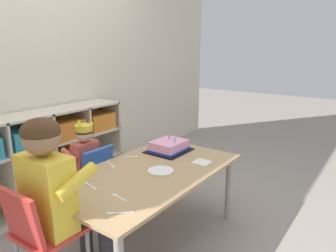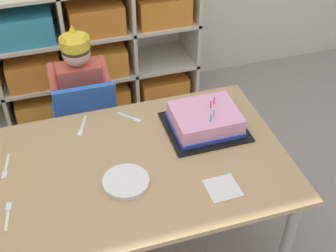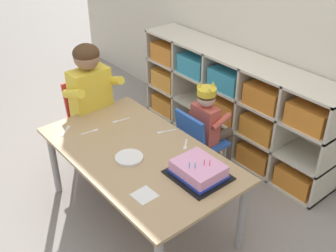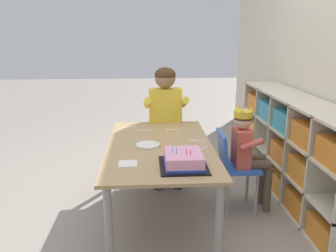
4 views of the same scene
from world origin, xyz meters
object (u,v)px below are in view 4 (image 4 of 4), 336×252
(classroom_chair_adult_side, at_px, (165,130))
(activity_table, at_px, (160,153))
(fork_by_napkin, at_px, (173,130))
(paper_plate_stack, at_px, (148,145))
(fork_scattered_mid_table, at_px, (196,141))
(fork_beside_plate_stack, at_px, (131,126))
(classroom_chair_blue, at_px, (233,163))
(fork_at_table_front_edge, at_px, (144,130))
(fork_near_cake_tray, at_px, (201,150))
(birthday_cake_on_tray, at_px, (183,160))
(child_with_crown, at_px, (247,146))
(adult_helper_seated, at_px, (166,112))

(classroom_chair_adult_side, bearing_deg, activity_table, -97.54)
(classroom_chair_adult_side, relative_size, fork_by_napkin, 5.33)
(paper_plate_stack, height_order, fork_scattered_mid_table, paper_plate_stack)
(activity_table, bearing_deg, fork_by_napkin, 162.41)
(fork_by_napkin, bearing_deg, fork_beside_plate_stack, 171.32)
(classroom_chair_blue, distance_m, fork_scattered_mid_table, 0.34)
(activity_table, bearing_deg, fork_at_table_front_edge, -164.23)
(paper_plate_stack, distance_m, fork_at_table_front_edge, 0.43)
(fork_near_cake_tray, bearing_deg, birthday_cake_on_tray, -161.09)
(fork_at_table_front_edge, bearing_deg, child_with_crown, 162.39)
(paper_plate_stack, relative_size, fork_beside_plate_stack, 1.53)
(classroom_chair_adult_side, distance_m, fork_by_napkin, 0.39)
(classroom_chair_adult_side, bearing_deg, fork_at_table_front_edge, -119.30)
(fork_at_table_front_edge, xyz_separation_m, fork_near_cake_tray, (0.54, 0.40, 0.00))
(activity_table, distance_m, fork_near_cake_tray, 0.32)
(adult_helper_seated, relative_size, paper_plate_stack, 5.96)
(classroom_chair_blue, bearing_deg, child_with_crown, -89.93)
(fork_by_napkin, xyz_separation_m, fork_at_table_front_edge, (-0.00, -0.24, 0.00))
(child_with_crown, relative_size, birthday_cake_on_tray, 2.50)
(activity_table, height_order, adult_helper_seated, adult_helper_seated)
(classroom_chair_blue, xyz_separation_m, birthday_cake_on_tray, (0.46, -0.44, 0.21))
(classroom_chair_adult_side, bearing_deg, fork_by_napkin, -84.30)
(classroom_chair_blue, bearing_deg, fork_near_cake_tray, 121.94)
(activity_table, xyz_separation_m, classroom_chair_blue, (-0.04, 0.57, -0.11))
(classroom_chair_adult_side, distance_m, fork_scattered_mid_table, 0.74)
(activity_table, distance_m, classroom_chair_adult_side, 0.79)
(adult_helper_seated, bearing_deg, fork_at_table_front_edge, -129.44)
(child_with_crown, bearing_deg, activity_table, 93.80)
(fork_beside_plate_stack, relative_size, fork_by_napkin, 0.85)
(classroom_chair_blue, distance_m, adult_helper_seated, 0.84)
(paper_plate_stack, height_order, fork_by_napkin, paper_plate_stack)
(paper_plate_stack, height_order, fork_at_table_front_edge, paper_plate_stack)
(activity_table, xyz_separation_m, fork_scattered_mid_table, (-0.08, 0.29, 0.06))
(fork_scattered_mid_table, bearing_deg, fork_near_cake_tray, -69.34)
(classroom_chair_blue, bearing_deg, fork_scattered_mid_table, 81.72)
(fork_scattered_mid_table, relative_size, fork_at_table_front_edge, 0.99)
(classroom_chair_adult_side, height_order, fork_by_napkin, classroom_chair_adult_side)
(classroom_chair_blue, height_order, classroom_chair_adult_side, classroom_chair_adult_side)
(fork_near_cake_tray, bearing_deg, classroom_chair_blue, -11.55)
(child_with_crown, distance_m, fork_by_napkin, 0.66)
(activity_table, distance_m, birthday_cake_on_tray, 0.45)
(fork_at_table_front_edge, relative_size, fork_near_cake_tray, 1.30)
(activity_table, bearing_deg, classroom_chair_adult_side, 174.21)
(classroom_chair_blue, distance_m, fork_beside_plate_stack, 0.96)
(fork_at_table_front_edge, bearing_deg, classroom_chair_blue, 159.17)
(fork_at_table_front_edge, bearing_deg, adult_helper_seated, -120.01)
(activity_table, xyz_separation_m, child_with_crown, (-0.04, 0.67, 0.03))
(fork_scattered_mid_table, bearing_deg, activity_table, -143.55)
(classroom_chair_blue, relative_size, fork_scattered_mid_table, 4.89)
(classroom_chair_blue, bearing_deg, paper_plate_stack, 96.05)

